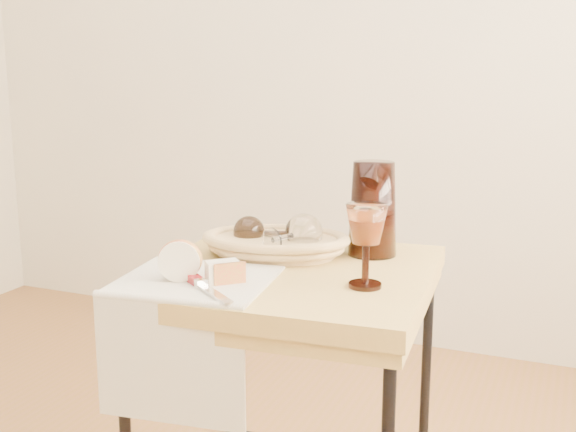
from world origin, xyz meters
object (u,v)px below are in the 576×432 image
at_px(side_table, 291,427).
at_px(pitcher, 373,209).
at_px(bread_basket, 276,246).
at_px(goblet_lying_a, 267,233).
at_px(table_knife, 203,284).
at_px(goblet_lying_b, 291,236).
at_px(tea_towel, 196,280).
at_px(apple_half, 180,259).
at_px(wine_goblet, 366,246).

distance_m(side_table, pitcher, 0.54).
bearing_deg(bread_basket, goblet_lying_a, 140.94).
bearing_deg(table_knife, side_table, 102.99).
height_order(goblet_lying_a, pitcher, pitcher).
bearing_deg(goblet_lying_b, side_table, -135.20).
relative_size(bread_basket, pitcher, 1.18).
height_order(tea_towel, pitcher, pitcher).
relative_size(bread_basket, goblet_lying_a, 2.50).
height_order(goblet_lying_b, apple_half, goblet_lying_b).
bearing_deg(apple_half, goblet_lying_a, 51.83).
xyz_separation_m(side_table, apple_half, (-0.17, -0.18, 0.43)).
xyz_separation_m(side_table, goblet_lying_a, (-0.10, 0.09, 0.43)).
height_order(wine_goblet, apple_half, wine_goblet).
bearing_deg(goblet_lying_b, wine_goblet, -100.96).
bearing_deg(goblet_lying_b, bread_basket, 88.64).
bearing_deg(wine_goblet, goblet_lying_a, 150.43).
relative_size(goblet_lying_a, pitcher, 0.47).
bearing_deg(goblet_lying_b, goblet_lying_a, 86.81).
relative_size(side_table, goblet_lying_a, 6.23).
bearing_deg(side_table, table_knife, -114.18).
relative_size(pitcher, wine_goblet, 1.51).
distance_m(goblet_lying_a, apple_half, 0.28).
bearing_deg(tea_towel, goblet_lying_a, 73.01).
distance_m(side_table, goblet_lying_a, 0.45).
height_order(goblet_lying_a, table_knife, goblet_lying_a).
height_order(side_table, apple_half, apple_half).
relative_size(goblet_lying_b, wine_goblet, 0.84).
relative_size(goblet_lying_a, goblet_lying_b, 0.85).
bearing_deg(bread_basket, side_table, -60.39).
bearing_deg(apple_half, wine_goblet, -6.42).
relative_size(side_table, pitcher, 2.94).
xyz_separation_m(bread_basket, goblet_lying_b, (0.04, -0.02, 0.03)).
bearing_deg(side_table, bread_basket, 132.11).
height_order(tea_towel, apple_half, apple_half).
bearing_deg(side_table, wine_goblet, -20.10).
relative_size(goblet_lying_a, wine_goblet, 0.71).
xyz_separation_m(goblet_lying_b, pitcher, (0.16, 0.12, 0.05)).
bearing_deg(apple_half, goblet_lying_b, 35.98).
height_order(pitcher, table_knife, pitcher).
bearing_deg(table_knife, pitcher, 97.41).
xyz_separation_m(apple_half, table_knife, (0.07, -0.04, -0.03)).
xyz_separation_m(goblet_lying_a, table_knife, (0.00, -0.31, -0.03)).
bearing_deg(side_table, goblet_lying_a, 136.65).
bearing_deg(goblet_lying_a, tea_towel, 71.03).
relative_size(goblet_lying_b, apple_half, 1.58).
xyz_separation_m(side_table, bread_basket, (-0.07, 0.08, 0.40)).
bearing_deg(goblet_lying_a, pitcher, -169.06).
bearing_deg(side_table, pitcher, 54.19).
height_order(bread_basket, goblet_lying_b, goblet_lying_b).
xyz_separation_m(side_table, wine_goblet, (0.19, -0.07, 0.46)).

